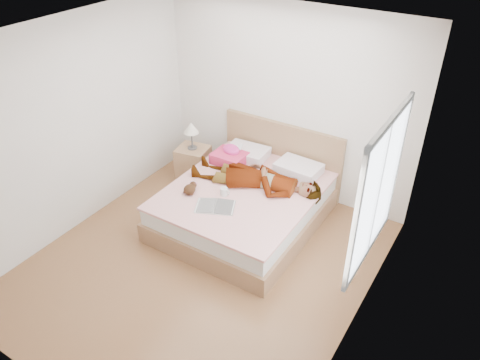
{
  "coord_description": "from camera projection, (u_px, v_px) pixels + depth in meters",
  "views": [
    {
      "loc": [
        2.55,
        -3.21,
        3.79
      ],
      "look_at": [
        0.0,
        0.85,
        0.7
      ],
      "focal_mm": 35.0,
      "sensor_mm": 36.0,
      "label": 1
    }
  ],
  "objects": [
    {
      "name": "ground",
      "position": [
        202.0,
        263.0,
        5.48
      ],
      "size": [
        4.0,
        4.0,
        0.0
      ],
      "primitive_type": "plane",
      "color": "#57321B",
      "rests_on": "ground"
    },
    {
      "name": "woman",
      "position": [
        257.0,
        175.0,
        5.93
      ],
      "size": [
        1.79,
        0.95,
        0.23
      ],
      "primitive_type": "imported",
      "rotation": [
        0.0,
        0.0,
        -1.38
      ],
      "color": "white",
      "rests_on": "bed"
    },
    {
      "name": "hair",
      "position": [
        238.0,
        154.0,
        6.55
      ],
      "size": [
        0.62,
        0.69,
        0.08
      ],
      "primitive_type": "ellipsoid",
      "rotation": [
        0.0,
        0.0,
        -0.33
      ],
      "color": "black",
      "rests_on": "bed"
    },
    {
      "name": "phone",
      "position": [
        240.0,
        147.0,
        6.4
      ],
      "size": [
        0.07,
        0.11,
        0.06
      ],
      "primitive_type": "cube",
      "rotation": [
        0.44,
        0.0,
        0.19
      ],
      "color": "silver",
      "rests_on": "bed"
    },
    {
      "name": "room_shell",
      "position": [
        378.0,
        190.0,
        4.09
      ],
      "size": [
        4.0,
        4.0,
        4.0
      ],
      "color": "white",
      "rests_on": "ground"
    },
    {
      "name": "bed",
      "position": [
        248.0,
        201.0,
        6.07
      ],
      "size": [
        1.8,
        2.08,
        1.0
      ],
      "color": "brown",
      "rests_on": "ground"
    },
    {
      "name": "towel",
      "position": [
        230.0,
        156.0,
        6.39
      ],
      "size": [
        0.45,
        0.39,
        0.23
      ],
      "color": "#EC406C",
      "rests_on": "bed"
    },
    {
      "name": "magazine",
      "position": [
        215.0,
        206.0,
        5.55
      ],
      "size": [
        0.54,
        0.47,
        0.03
      ],
      "color": "white",
      "rests_on": "bed"
    },
    {
      "name": "coffee_mug",
      "position": [
        224.0,
        191.0,
        5.74
      ],
      "size": [
        0.13,
        0.09,
        0.1
      ],
      "color": "silver",
      "rests_on": "bed"
    },
    {
      "name": "plush_toy",
      "position": [
        190.0,
        189.0,
        5.77
      ],
      "size": [
        0.17,
        0.23,
        0.12
      ],
      "color": "black",
      "rests_on": "bed"
    },
    {
      "name": "nightstand",
      "position": [
        193.0,
        162.0,
        6.84
      ],
      "size": [
        0.49,
        0.45,
        0.94
      ],
      "color": "olive",
      "rests_on": "ground"
    }
  ]
}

